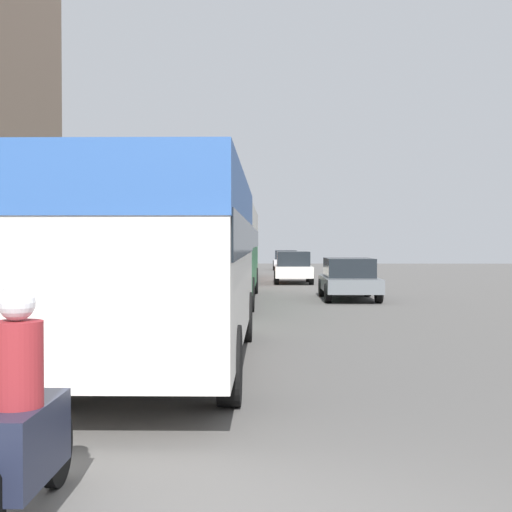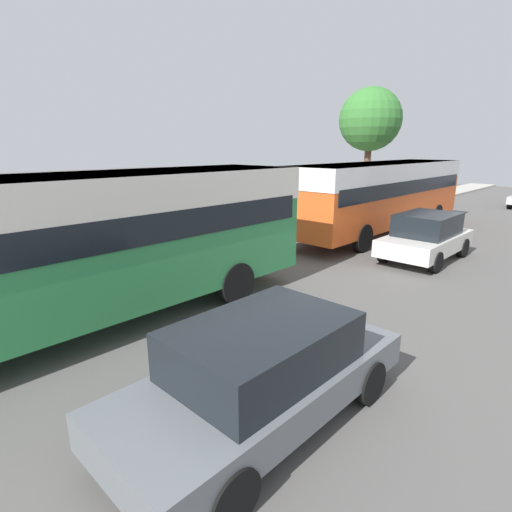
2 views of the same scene
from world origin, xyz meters
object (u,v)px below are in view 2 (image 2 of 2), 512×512
Objects in this scene: car_crossing at (426,236)px; car_far_curb at (263,370)px; bus_following at (53,236)px; bus_third_in_line at (382,188)px; pedestrian_near_curb at (21,262)px.

car_crossing is 9.70m from car_far_curb.
bus_third_in_line is at bearing 91.18° from bus_following.
bus_third_in_line is 13.45m from pedestrian_near_curb.
bus_following is 13.31m from bus_third_in_line.
pedestrian_near_curb is (-7.12, -0.75, 0.20)m from car_far_curb.
pedestrian_near_curb is at bearing 177.64° from bus_following.
car_crossing is 11.70m from pedestrian_near_curb.
car_far_curb is at bearing 99.52° from car_crossing.
car_crossing is at bearing 61.85° from pedestrian_near_curb.
bus_following is at bearing 74.71° from car_crossing.
bus_following reaches higher than bus_third_in_line.
bus_following is at bearing -169.10° from car_far_curb.
bus_following is 2.92× the size of car_crossing.
bus_following reaches higher than pedestrian_near_curb.
pedestrian_near_curb reaches higher than car_crossing.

